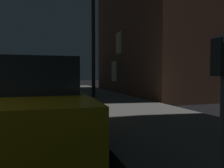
{
  "coord_description": "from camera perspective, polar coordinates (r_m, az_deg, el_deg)",
  "views": [
    {
      "loc": [
        3.12,
        -2.31,
        1.18
      ],
      "look_at": [
        4.22,
        1.13,
        1.02
      ],
      "focal_mm": 35.37,
      "sensor_mm": 36.0,
      "label": 1
    }
  ],
  "objects": [
    {
      "name": "car_red",
      "position": [
        9.81,
        -19.33,
        -0.38
      ],
      "size": [
        2.1,
        4.27,
        1.43
      ],
      "color": "maroon",
      "rests_on": "ground"
    },
    {
      "name": "parking_meter",
      "position": [
        1.99,
        27.05,
        1.72
      ],
      "size": [
        0.19,
        0.19,
        1.34
      ],
      "color": "#59595B",
      "rests_on": "sidewalk"
    },
    {
      "name": "building_mid",
      "position": [
        15.15,
        18.82,
        18.06
      ],
      "size": [
        8.95,
        9.36,
        10.53
      ],
      "color": "brown",
      "rests_on": "ground"
    },
    {
      "name": "car_blue",
      "position": [
        15.63,
        -18.76,
        0.68
      ],
      "size": [
        2.09,
        4.43,
        1.43
      ],
      "color": "navy",
      "rests_on": "ground"
    },
    {
      "name": "street_lamp",
      "position": [
        10.35,
        -4.88,
        18.69
      ],
      "size": [
        0.44,
        0.44,
        5.98
      ],
      "color": "black",
      "rests_on": "sidewalk"
    },
    {
      "name": "car_yellow_cab",
      "position": [
        4.06,
        -21.48,
        -4.45
      ],
      "size": [
        2.21,
        4.3,
        1.43
      ],
      "color": "gold",
      "rests_on": "ground"
    }
  ]
}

